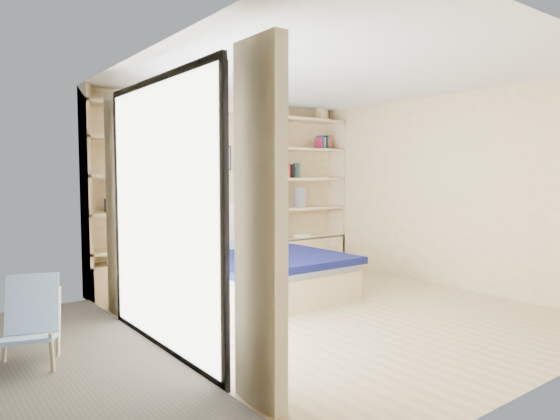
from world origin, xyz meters
TOP-DOWN VIEW (x-y plane):
  - ground at (0.00, 0.00)m, footprint 4.50×4.50m
  - room_shell at (-0.39, 1.52)m, footprint 4.50×4.50m
  - bed at (-0.28, 1.16)m, footprint 1.74×2.16m
  - photo_gallery at (-0.45, 2.22)m, footprint 1.48×0.02m
  - reading_lamps at (-0.30, 2.00)m, footprint 1.92×0.12m
  - shelf_decor at (1.08, 2.07)m, footprint 3.53×0.23m
  - deck_chair at (-2.92, 0.32)m, footprint 0.61×0.77m

SIDE VIEW (x-z plane):
  - ground at x=0.00m, z-range 0.00..0.00m
  - bed at x=-0.28m, z-range -0.26..0.81m
  - deck_chair at x=-2.92m, z-range -0.02..0.67m
  - room_shell at x=-0.39m, z-range -1.17..3.33m
  - reading_lamps at x=-0.30m, z-range 1.03..1.17m
  - photo_gallery at x=-0.45m, z-range 1.19..2.01m
  - shelf_decor at x=1.08m, z-range 0.68..2.71m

